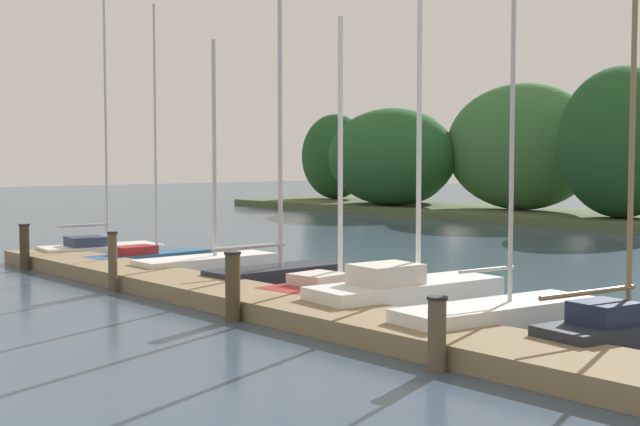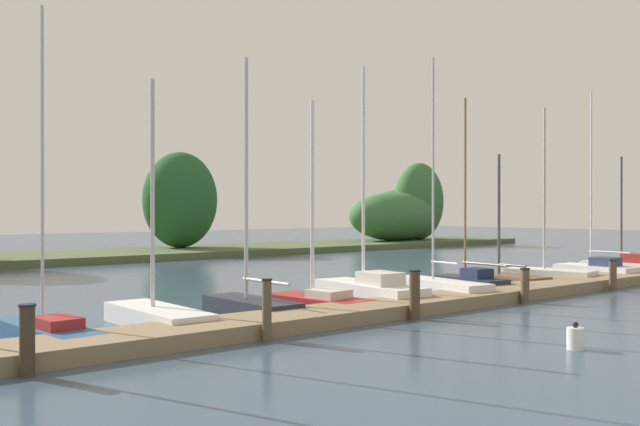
{
  "view_description": "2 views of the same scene",
  "coord_description": "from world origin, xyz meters",
  "px_view_note": "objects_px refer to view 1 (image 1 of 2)",
  "views": [
    {
      "loc": [
        10.1,
        -1.01,
        2.97
      ],
      "look_at": [
        -4.69,
        11.8,
        1.74
      ],
      "focal_mm": 48.2,
      "sensor_mm": 36.0,
      "label": 1
    },
    {
      "loc": [
        -16.17,
        -4.26,
        2.83
      ],
      "look_at": [
        -4.13,
        10.1,
        2.74
      ],
      "focal_mm": 39.28,
      "sensor_mm": 36.0,
      "label": 2
    }
  ],
  "objects_px": {
    "sailboat_2": "(212,262)",
    "sailboat_4": "(335,284)",
    "sailboat_3": "(277,271)",
    "sailboat_0": "(102,248)",
    "sailboat_6": "(505,315)",
    "mooring_piling_1": "(113,261)",
    "mooring_piling_3": "(437,334)",
    "mooring_piling_0": "(25,247)",
    "sailboat_5": "(411,290)",
    "mooring_piling_2": "(233,286)",
    "sailboat_7": "(622,329)",
    "sailboat_1": "(152,255)"
  },
  "relations": [
    {
      "from": "sailboat_5",
      "to": "mooring_piling_2",
      "type": "height_order",
      "value": "sailboat_5"
    },
    {
      "from": "mooring_piling_2",
      "to": "sailboat_0",
      "type": "bearing_deg",
      "value": 165.64
    },
    {
      "from": "sailboat_5",
      "to": "mooring_piling_3",
      "type": "relative_size",
      "value": 6.84
    },
    {
      "from": "sailboat_2",
      "to": "sailboat_3",
      "type": "xyz_separation_m",
      "value": [
        2.74,
        0.01,
        0.05
      ]
    },
    {
      "from": "sailboat_7",
      "to": "sailboat_0",
      "type": "bearing_deg",
      "value": 99.21
    },
    {
      "from": "sailboat_1",
      "to": "mooring_piling_3",
      "type": "bearing_deg",
      "value": -107.26
    },
    {
      "from": "sailboat_7",
      "to": "mooring_piling_0",
      "type": "xyz_separation_m",
      "value": [
        -15.69,
        -3.01,
        0.24
      ]
    },
    {
      "from": "sailboat_0",
      "to": "sailboat_6",
      "type": "bearing_deg",
      "value": -81.06
    },
    {
      "from": "sailboat_3",
      "to": "mooring_piling_2",
      "type": "distance_m",
      "value": 4.43
    },
    {
      "from": "sailboat_4",
      "to": "sailboat_5",
      "type": "height_order",
      "value": "sailboat_5"
    },
    {
      "from": "sailboat_6",
      "to": "sailboat_5",
      "type": "bearing_deg",
      "value": 87.57
    },
    {
      "from": "sailboat_2",
      "to": "mooring_piling_2",
      "type": "height_order",
      "value": "sailboat_2"
    },
    {
      "from": "sailboat_2",
      "to": "mooring_piling_3",
      "type": "bearing_deg",
      "value": -106.49
    },
    {
      "from": "sailboat_6",
      "to": "sailboat_4",
      "type": "bearing_deg",
      "value": 93.1
    },
    {
      "from": "sailboat_2",
      "to": "sailboat_3",
      "type": "height_order",
      "value": "sailboat_3"
    },
    {
      "from": "sailboat_2",
      "to": "sailboat_6",
      "type": "bearing_deg",
      "value": -92.36
    },
    {
      "from": "sailboat_2",
      "to": "sailboat_0",
      "type": "bearing_deg",
      "value": 98.01
    },
    {
      "from": "sailboat_1",
      "to": "sailboat_5",
      "type": "relative_size",
      "value": 1.0
    },
    {
      "from": "sailboat_2",
      "to": "sailboat_3",
      "type": "bearing_deg",
      "value": -88.95
    },
    {
      "from": "sailboat_2",
      "to": "sailboat_4",
      "type": "bearing_deg",
      "value": -91.03
    },
    {
      "from": "sailboat_3",
      "to": "mooring_piling_2",
      "type": "height_order",
      "value": "sailboat_3"
    },
    {
      "from": "mooring_piling_2",
      "to": "mooring_piling_3",
      "type": "distance_m",
      "value": 4.94
    },
    {
      "from": "mooring_piling_1",
      "to": "mooring_piling_3",
      "type": "relative_size",
      "value": 1.27
    },
    {
      "from": "sailboat_2",
      "to": "sailboat_3",
      "type": "distance_m",
      "value": 2.74
    },
    {
      "from": "mooring_piling_0",
      "to": "mooring_piling_3",
      "type": "height_order",
      "value": "mooring_piling_0"
    },
    {
      "from": "sailboat_2",
      "to": "sailboat_4",
      "type": "distance_m",
      "value": 4.96
    },
    {
      "from": "mooring_piling_0",
      "to": "mooring_piling_1",
      "type": "relative_size",
      "value": 0.91
    },
    {
      "from": "sailboat_5",
      "to": "mooring_piling_3",
      "type": "height_order",
      "value": "sailboat_5"
    },
    {
      "from": "sailboat_6",
      "to": "mooring_piling_3",
      "type": "xyz_separation_m",
      "value": [
        0.91,
        -2.76,
        0.19
      ]
    },
    {
      "from": "sailboat_1",
      "to": "sailboat_4",
      "type": "relative_size",
      "value": 1.21
    },
    {
      "from": "mooring_piling_3",
      "to": "sailboat_7",
      "type": "bearing_deg",
      "value": 70.02
    },
    {
      "from": "sailboat_0",
      "to": "sailboat_1",
      "type": "height_order",
      "value": "sailboat_0"
    },
    {
      "from": "sailboat_2",
      "to": "mooring_piling_3",
      "type": "relative_size",
      "value": 5.67
    },
    {
      "from": "sailboat_5",
      "to": "sailboat_6",
      "type": "relative_size",
      "value": 0.93
    },
    {
      "from": "sailboat_2",
      "to": "mooring_piling_0",
      "type": "xyz_separation_m",
      "value": [
        -4.01,
        -3.31,
        0.31
      ]
    },
    {
      "from": "sailboat_3",
      "to": "mooring_piling_3",
      "type": "xyz_separation_m",
      "value": [
        7.85,
        -3.32,
        0.17
      ]
    },
    {
      "from": "sailboat_1",
      "to": "mooring_piling_1",
      "type": "relative_size",
      "value": 5.39
    },
    {
      "from": "sailboat_3",
      "to": "sailboat_7",
      "type": "height_order",
      "value": "sailboat_3"
    },
    {
      "from": "mooring_piling_0",
      "to": "mooring_piling_3",
      "type": "distance_m",
      "value": 14.59
    },
    {
      "from": "mooring_piling_0",
      "to": "mooring_piling_2",
      "type": "distance_m",
      "value": 9.66
    },
    {
      "from": "sailboat_4",
      "to": "mooring_piling_1",
      "type": "xyz_separation_m",
      "value": [
        -3.98,
        -3.14,
        0.37
      ]
    },
    {
      "from": "sailboat_7",
      "to": "sailboat_3",
      "type": "bearing_deg",
      "value": 96.16
    },
    {
      "from": "sailboat_5",
      "to": "sailboat_4",
      "type": "bearing_deg",
      "value": 98.03
    },
    {
      "from": "sailboat_4",
      "to": "sailboat_5",
      "type": "xyz_separation_m",
      "value": [
        2.11,
        0.09,
        0.1
      ]
    },
    {
      "from": "sailboat_0",
      "to": "mooring_piling_2",
      "type": "bearing_deg",
      "value": -95.68
    },
    {
      "from": "sailboat_3",
      "to": "sailboat_6",
      "type": "height_order",
      "value": "sailboat_6"
    },
    {
      "from": "sailboat_3",
      "to": "sailboat_5",
      "type": "bearing_deg",
      "value": -90.76
    },
    {
      "from": "sailboat_1",
      "to": "mooring_piling_0",
      "type": "distance_m",
      "value": 3.37
    },
    {
      "from": "sailboat_4",
      "to": "sailboat_6",
      "type": "height_order",
      "value": "sailboat_6"
    },
    {
      "from": "sailboat_0",
      "to": "mooring_piling_2",
      "type": "xyz_separation_m",
      "value": [
        10.53,
        -2.7,
        0.32
      ]
    }
  ]
}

